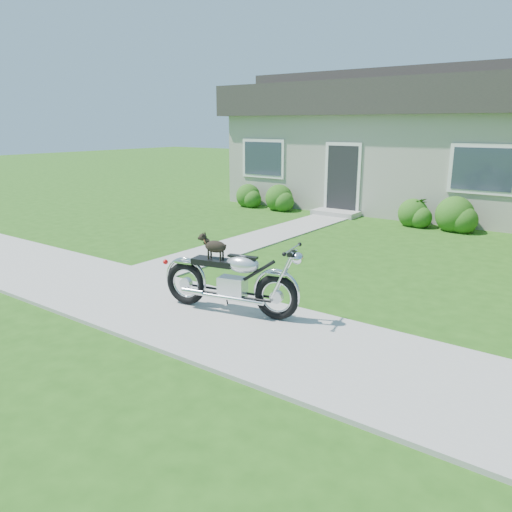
{
  "coord_description": "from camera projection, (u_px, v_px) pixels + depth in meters",
  "views": [
    {
      "loc": [
        5.49,
        -5.05,
        2.74
      ],
      "look_at": [
        1.05,
        1.0,
        0.75
      ],
      "focal_mm": 35.0,
      "sensor_mm": 36.0,
      "label": 1
    }
  ],
  "objects": [
    {
      "name": "walkway",
      "position": [
        268.0,
        236.0,
        12.52
      ],
      "size": [
        1.2,
        8.0,
        0.03
      ],
      "primitive_type": "cube",
      "color": "#9E9B93",
      "rests_on": "ground"
    },
    {
      "name": "shrub_row",
      "position": [
        349.0,
        205.0,
        14.87
      ],
      "size": [
        7.74,
        0.99,
        0.99
      ],
      "color": "#295A17",
      "rests_on": "ground"
    },
    {
      "name": "sidewalk",
      "position": [
        164.0,
        304.0,
        7.77
      ],
      "size": [
        24.0,
        2.2,
        0.04
      ],
      "primitive_type": "cube",
      "color": "#9E9B93",
      "rests_on": "ground"
    },
    {
      "name": "motorcycle_with_dog",
      "position": [
        232.0,
        279.0,
        7.28
      ],
      "size": [
        2.2,
        0.77,
        1.15
      ],
      "rotation": [
        0.0,
        0.0,
        0.21
      ],
      "color": "black",
      "rests_on": "sidewalk"
    },
    {
      "name": "ground",
      "position": [
        164.0,
        305.0,
        7.77
      ],
      "size": [
        80.0,
        80.0,
        0.0
      ],
      "primitive_type": "plane",
      "color": "#235114",
      "rests_on": "ground"
    },
    {
      "name": "house",
      "position": [
        426.0,
        142.0,
        16.57
      ],
      "size": [
        12.6,
        7.03,
        4.5
      ],
      "color": "#ACA89B",
      "rests_on": "ground"
    },
    {
      "name": "potted_plant_left",
      "position": [
        275.0,
        199.0,
        16.47
      ],
      "size": [
        0.61,
        0.67,
        0.65
      ],
      "primitive_type": "imported",
      "rotation": [
        0.0,
        0.0,
        1.38
      ],
      "color": "#206019",
      "rests_on": "ground"
    },
    {
      "name": "potted_plant_right",
      "position": [
        419.0,
        212.0,
        13.71
      ],
      "size": [
        0.59,
        0.59,
        0.78
      ],
      "primitive_type": "imported",
      "rotation": [
        0.0,
        0.0,
        4.22
      ],
      "color": "#3F6E1E",
      "rests_on": "ground"
    }
  ]
}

